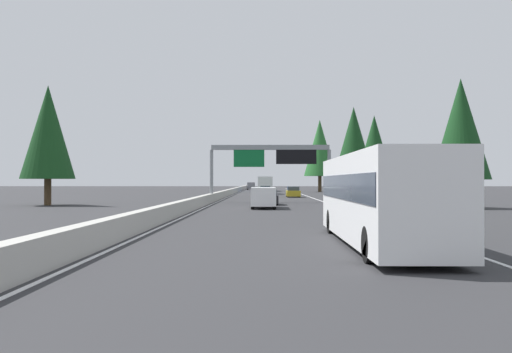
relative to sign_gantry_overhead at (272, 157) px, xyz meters
name	(u,v)px	position (x,y,z in m)	size (l,w,h in m)	color
ground_plane	(220,200)	(7.10, 6.04, -4.76)	(320.00, 320.00, 0.00)	#2D2D30
median_barrier	(229,192)	(27.10, 6.34, -4.31)	(180.00, 0.56, 0.90)	#ADAAA3
shoulder_stripe_right	(310,197)	(17.10, -5.48, -4.75)	(160.00, 0.16, 0.01)	silver
shoulder_stripe_median	(228,197)	(17.10, 5.79, -4.75)	(160.00, 0.16, 0.01)	silver
sign_gantry_overhead	(272,157)	(0.00, 0.00, 0.00)	(0.50, 12.68, 5.98)	gray
bus_mid_left	(378,195)	(-36.42, -3.12, -3.04)	(11.50, 2.55, 3.10)	white
minivan_near_right	(263,197)	(-12.22, 0.88, -3.81)	(5.00, 1.95, 1.69)	white
sedan_distant_a	(293,192)	(17.06, -3.16, -4.08)	(4.40, 1.80, 1.47)	#AD931E
sedan_far_center	(265,191)	(26.26, 0.63, -4.08)	(4.40, 1.80, 1.47)	#2D6B38
pickup_far_left	(251,186)	(77.46, 4.08, -3.85)	(5.60, 2.00, 1.86)	slate
box_truck_near_center	(265,185)	(34.69, 0.62, -3.15)	(8.50, 2.40, 2.95)	white
sedan_far_right	(268,197)	(-5.76, 0.44, -4.08)	(4.40, 1.80, 1.47)	black
bus_mid_center	(266,183)	(59.12, 0.39, -3.04)	(11.50, 2.55, 3.10)	#1E4793
conifer_right_near	(461,129)	(-11.64, -15.28, 1.70)	(4.68, 4.68, 10.63)	#4C3823
conifer_right_mid	(374,148)	(13.94, -13.60, 1.82)	(4.76, 4.76, 10.82)	#4C3823
conifer_right_far	(354,141)	(27.66, -13.27, 3.69)	(6.11, 6.11, 13.89)	#4C3823
conifer_right_distant	(320,148)	(52.20, -10.57, 4.20)	(6.48, 6.48, 14.73)	#4C3823
conifer_left_near	(48,132)	(-7.28, 20.54, 1.91)	(4.83, 4.83, 10.97)	#4C3823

